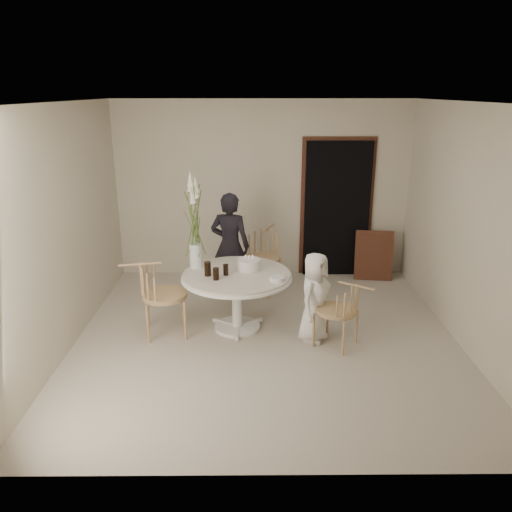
{
  "coord_description": "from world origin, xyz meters",
  "views": [
    {
      "loc": [
        -0.16,
        -5.36,
        2.82
      ],
      "look_at": [
        -0.12,
        0.3,
        0.93
      ],
      "focal_mm": 35.0,
      "sensor_mm": 36.0,
      "label": 1
    }
  ],
  "objects_px": {
    "boy": "(315,297)",
    "birthday_cake": "(249,264)",
    "chair_left": "(153,288)",
    "chair_right": "(346,306)",
    "table": "(237,282)",
    "chair_far": "(264,250)",
    "flower_vase": "(195,223)",
    "girl": "(230,246)"
  },
  "relations": [
    {
      "from": "chair_right",
      "to": "girl",
      "type": "xyz_separation_m",
      "value": [
        -1.36,
        1.51,
        0.24
      ]
    },
    {
      "from": "chair_left",
      "to": "boy",
      "type": "relative_size",
      "value": 0.86
    },
    {
      "from": "table",
      "to": "chair_far",
      "type": "distance_m",
      "value": 1.36
    },
    {
      "from": "table",
      "to": "girl",
      "type": "distance_m",
      "value": 1.03
    },
    {
      "from": "boy",
      "to": "chair_left",
      "type": "bearing_deg",
      "value": 117.65
    },
    {
      "from": "chair_right",
      "to": "boy",
      "type": "xyz_separation_m",
      "value": [
        -0.33,
        0.2,
        0.02
      ]
    },
    {
      "from": "table",
      "to": "chair_far",
      "type": "height_order",
      "value": "chair_far"
    },
    {
      "from": "girl",
      "to": "birthday_cake",
      "type": "distance_m",
      "value": 0.94
    },
    {
      "from": "girl",
      "to": "flower_vase",
      "type": "height_order",
      "value": "flower_vase"
    },
    {
      "from": "birthday_cake",
      "to": "flower_vase",
      "type": "height_order",
      "value": "flower_vase"
    },
    {
      "from": "boy",
      "to": "flower_vase",
      "type": "bearing_deg",
      "value": 102.12
    },
    {
      "from": "table",
      "to": "girl",
      "type": "height_order",
      "value": "girl"
    },
    {
      "from": "flower_vase",
      "to": "chair_far",
      "type": "bearing_deg",
      "value": 51.58
    },
    {
      "from": "chair_far",
      "to": "boy",
      "type": "bearing_deg",
      "value": -46.9
    },
    {
      "from": "girl",
      "to": "boy",
      "type": "bearing_deg",
      "value": 141.65
    },
    {
      "from": "birthday_cake",
      "to": "flower_vase",
      "type": "bearing_deg",
      "value": 171.8
    },
    {
      "from": "table",
      "to": "flower_vase",
      "type": "height_order",
      "value": "flower_vase"
    },
    {
      "from": "table",
      "to": "chair_right",
      "type": "bearing_deg",
      "value": -21.57
    },
    {
      "from": "chair_left",
      "to": "boy",
      "type": "height_order",
      "value": "boy"
    },
    {
      "from": "table",
      "to": "girl",
      "type": "bearing_deg",
      "value": 96.79
    },
    {
      "from": "chair_far",
      "to": "flower_vase",
      "type": "relative_size",
      "value": 0.77
    },
    {
      "from": "chair_far",
      "to": "chair_left",
      "type": "distance_m",
      "value": 1.99
    },
    {
      "from": "boy",
      "to": "birthday_cake",
      "type": "distance_m",
      "value": 0.9
    },
    {
      "from": "table",
      "to": "chair_left",
      "type": "xyz_separation_m",
      "value": [
        -0.98,
        -0.15,
        -0.01
      ]
    },
    {
      "from": "chair_far",
      "to": "girl",
      "type": "bearing_deg",
      "value": -124.55
    },
    {
      "from": "chair_far",
      "to": "chair_left",
      "type": "xyz_separation_m",
      "value": [
        -1.34,
        -1.46,
        0.01
      ]
    },
    {
      "from": "chair_left",
      "to": "birthday_cake",
      "type": "xyz_separation_m",
      "value": [
        1.13,
        0.27,
        0.2
      ]
    },
    {
      "from": "girl",
      "to": "boy",
      "type": "distance_m",
      "value": 1.68
    },
    {
      "from": "chair_left",
      "to": "chair_right",
      "type": "bearing_deg",
      "value": -109.84
    },
    {
      "from": "chair_right",
      "to": "birthday_cake",
      "type": "bearing_deg",
      "value": -85.25
    },
    {
      "from": "chair_right",
      "to": "table",
      "type": "bearing_deg",
      "value": -77.54
    },
    {
      "from": "chair_far",
      "to": "birthday_cake",
      "type": "relative_size",
      "value": 3.27
    },
    {
      "from": "chair_left",
      "to": "birthday_cake",
      "type": "height_order",
      "value": "chair_left"
    },
    {
      "from": "table",
      "to": "boy",
      "type": "relative_size",
      "value": 1.24
    },
    {
      "from": "table",
      "to": "flower_vase",
      "type": "bearing_deg",
      "value": 156.85
    },
    {
      "from": "chair_right",
      "to": "chair_far",
      "type": "bearing_deg",
      "value": -120.02
    },
    {
      "from": "boy",
      "to": "birthday_cake",
      "type": "relative_size",
      "value": 3.83
    },
    {
      "from": "birthday_cake",
      "to": "flower_vase",
      "type": "xyz_separation_m",
      "value": [
        -0.65,
        0.09,
        0.5
      ]
    },
    {
      "from": "chair_left",
      "to": "birthday_cake",
      "type": "relative_size",
      "value": 3.31
    },
    {
      "from": "chair_far",
      "to": "girl",
      "type": "height_order",
      "value": "girl"
    },
    {
      "from": "chair_right",
      "to": "boy",
      "type": "height_order",
      "value": "boy"
    },
    {
      "from": "flower_vase",
      "to": "table",
      "type": "bearing_deg",
      "value": -23.15
    }
  ]
}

